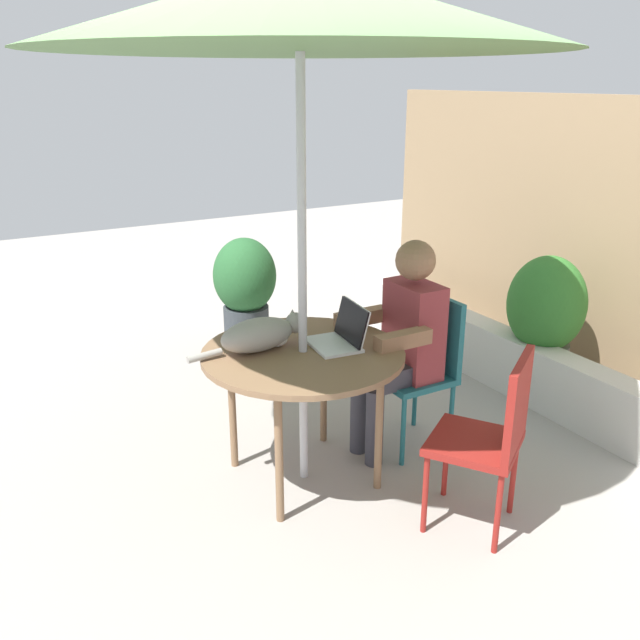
# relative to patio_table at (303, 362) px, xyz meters

# --- Properties ---
(ground_plane) EXTENTS (14.00, 14.00, 0.00)m
(ground_plane) POSITION_rel_patio_table_xyz_m (0.00, 0.00, -0.68)
(ground_plane) COLOR gray
(fence_back) EXTENTS (4.71, 0.08, 1.95)m
(fence_back) POSITION_rel_patio_table_xyz_m (0.00, 2.38, 0.30)
(fence_back) COLOR #937756
(fence_back) RESTS_ON ground
(planter_wall_low) EXTENTS (4.24, 0.20, 0.40)m
(planter_wall_low) POSITION_rel_patio_table_xyz_m (0.00, 1.77, -0.48)
(planter_wall_low) COLOR beige
(planter_wall_low) RESTS_ON ground
(patio_table) EXTENTS (1.04, 1.04, 0.74)m
(patio_table) POSITION_rel_patio_table_xyz_m (0.00, 0.00, 0.00)
(patio_table) COLOR brown
(patio_table) RESTS_ON ground
(patio_umbrella) EXTENTS (2.39, 2.39, 2.52)m
(patio_umbrella) POSITION_rel_patio_table_xyz_m (0.00, 0.00, 1.66)
(patio_umbrella) COLOR #B7B7BC
(patio_umbrella) RESTS_ON ground
(chair_occupied) EXTENTS (0.40, 0.40, 0.90)m
(chair_occupied) POSITION_rel_patio_table_xyz_m (0.00, 0.79, -0.15)
(chair_occupied) COLOR #1E606B
(chair_occupied) RESTS_ON ground
(chair_empty) EXTENTS (0.56, 0.56, 0.90)m
(chair_empty) POSITION_rel_patio_table_xyz_m (0.82, 0.55, -0.15)
(chair_empty) COLOR maroon
(chair_empty) RESTS_ON ground
(person_seated) EXTENTS (0.48, 0.48, 1.24)m
(person_seated) POSITION_rel_patio_table_xyz_m (0.00, 0.63, 0.02)
(person_seated) COLOR maroon
(person_seated) RESTS_ON ground
(laptop) EXTENTS (0.32, 0.28, 0.21)m
(laptop) POSITION_rel_patio_table_xyz_m (0.02, 0.22, 0.12)
(laptop) COLOR silver
(laptop) RESTS_ON patio_table
(cat) EXTENTS (0.22, 0.65, 0.17)m
(cat) POSITION_rel_patio_table_xyz_m (-0.12, -0.17, 0.14)
(cat) COLOR gray
(cat) RESTS_ON patio_table
(potted_plant_near_fence) EXTENTS (0.48, 0.48, 0.93)m
(potted_plant_near_fence) POSITION_rel_patio_table_xyz_m (-1.76, 0.44, -0.16)
(potted_plant_near_fence) COLOR #33383D
(potted_plant_near_fence) RESTS_ON ground
(potted_plant_by_chair) EXTENTS (0.52, 0.52, 0.97)m
(potted_plant_by_chair) POSITION_rel_patio_table_xyz_m (-0.14, 1.90, -0.14)
(potted_plant_by_chair) COLOR #595654
(potted_plant_by_chair) RESTS_ON ground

